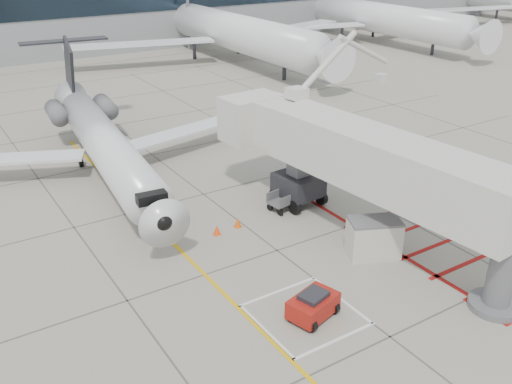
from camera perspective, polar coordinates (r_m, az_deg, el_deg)
ground_plane at (r=26.46m, az=7.10°, el=-9.56°), size 260.00×260.00×0.00m
regional_jet at (r=35.63m, az=-14.25°, el=5.64°), size 24.56×29.62×7.20m
jet_bridge at (r=28.49m, az=12.65°, el=1.64°), size 10.88×20.34×7.86m
pushback_tug at (r=24.34m, az=5.73°, el=-11.13°), size 2.42×1.87×1.25m
baggage_cart at (r=33.01m, az=2.85°, el=-0.83°), size 1.98×1.41×1.16m
ground_power_unit at (r=28.81m, az=11.69°, el=-4.52°), size 2.88×2.36×1.98m
cone_nose at (r=30.51m, az=-3.93°, el=-3.79°), size 0.39×0.39×0.55m
cone_side at (r=31.21m, az=-1.84°, el=-3.05°), size 0.39×0.39×0.54m
bg_aircraft_c at (r=72.30m, az=-3.20°, el=18.11°), size 38.38×42.65×12.79m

